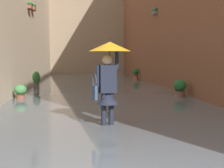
% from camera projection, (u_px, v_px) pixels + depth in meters
% --- Properties ---
extents(ground_plane, '(70.37, 70.37, 0.00)m').
position_uv_depth(ground_plane, '(97.00, 89.00, 16.78)').
color(ground_plane, '#605B56').
extents(flood_water, '(7.70, 34.15, 0.10)m').
position_uv_depth(flood_water, '(97.00, 88.00, 16.78)').
color(flood_water, slate).
rests_on(flood_water, ground_plane).
extents(building_facade_far, '(10.50, 1.80, 10.91)m').
position_uv_depth(building_facade_far, '(87.00, 18.00, 31.17)').
color(building_facade_far, gray).
rests_on(building_facade_far, ground_plane).
extents(person_wading, '(0.98, 0.98, 2.08)m').
position_uv_depth(person_wading, '(108.00, 66.00, 7.38)').
color(person_wading, black).
rests_on(person_wading, ground_plane).
extents(potted_plant_near_left, '(0.51, 0.51, 0.77)m').
position_uv_depth(potted_plant_near_left, '(180.00, 89.00, 12.85)').
color(potted_plant_near_left, brown).
rests_on(potted_plant_near_left, ground_plane).
extents(potted_plant_far_left, '(0.42, 0.42, 0.87)m').
position_uv_depth(potted_plant_far_left, '(136.00, 74.00, 23.22)').
color(potted_plant_far_left, '#9E563D').
rests_on(potted_plant_far_left, ground_plane).
extents(potted_plant_far_right, '(0.38, 0.38, 0.96)m').
position_uv_depth(potted_plant_far_right, '(36.00, 80.00, 16.02)').
color(potted_plant_far_right, '#66605B').
rests_on(potted_plant_far_right, ground_plane).
extents(potted_plant_mid_right, '(0.47, 0.47, 0.63)m').
position_uv_depth(potted_plant_mid_right, '(20.00, 92.00, 12.25)').
color(potted_plant_mid_right, brown).
rests_on(potted_plant_mid_right, ground_plane).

